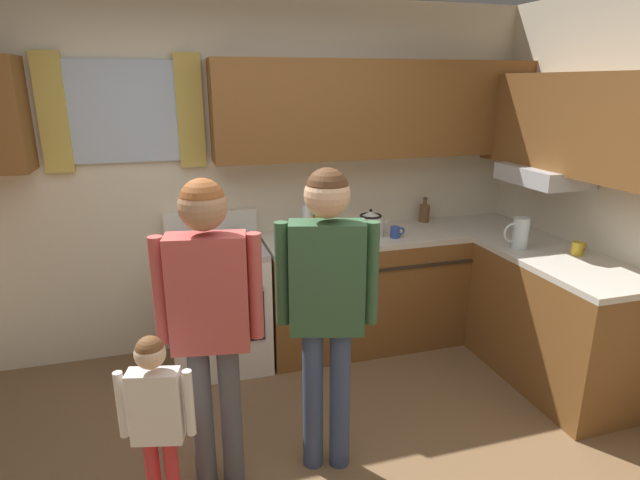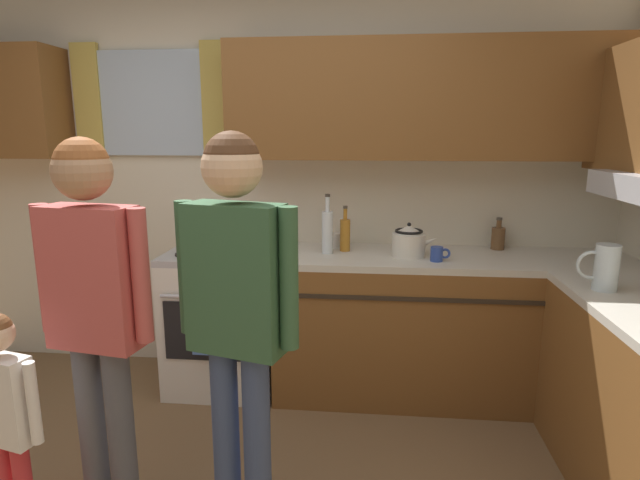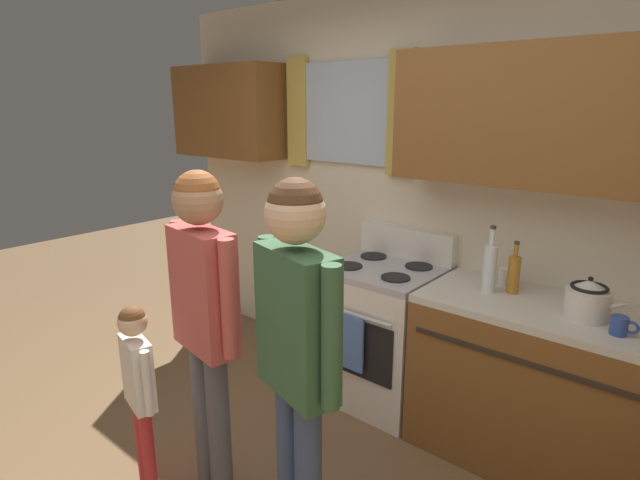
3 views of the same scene
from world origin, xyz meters
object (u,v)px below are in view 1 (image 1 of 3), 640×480
bottle_squat_brown (424,213)px  mug_mustard_yellow (578,248)px  stovetop_kettle (371,223)px  bottle_oil_amber (317,222)px  mug_ceramic_white (306,227)px  small_child (156,413)px  adult_in_plaid (327,290)px  bottle_tall_clear (306,221)px  stove_oven (219,304)px  mug_cobalt_blue (396,232)px  adult_holding_child (209,305)px  water_pitcher (519,233)px

bottle_squat_brown → mug_mustard_yellow: size_ratio=1.71×
stovetop_kettle → bottle_oil_amber: bearing=164.3°
mug_mustard_yellow → mug_ceramic_white: bearing=147.8°
mug_mustard_yellow → small_child: bearing=-167.6°
mug_ceramic_white → adult_in_plaid: 1.46m
mug_mustard_yellow → bottle_tall_clear: bearing=152.7°
stove_oven → bottle_oil_amber: 0.94m
mug_cobalt_blue → adult_holding_child: 1.84m
adult_in_plaid → small_child: size_ratio=1.65×
bottle_oil_amber → stovetop_kettle: size_ratio=1.04×
stove_oven → adult_holding_child: bearing=-96.5°
bottle_tall_clear → stovetop_kettle: size_ratio=1.34×
bottle_squat_brown → mug_cobalt_blue: (-0.42, -0.36, -0.03)m
water_pitcher → adult_in_plaid: 1.72m
small_child → bottle_tall_clear: bearing=53.5°
bottle_squat_brown → small_child: bottle_squat_brown is taller
adult_holding_child → adult_in_plaid: adult_in_plaid is taller
adult_holding_child → stovetop_kettle: bearing=43.1°
mug_ceramic_white → adult_holding_child: 1.65m
mug_mustard_yellow → stovetop_kettle: 1.43m
mug_mustard_yellow → stovetop_kettle: (-1.16, 0.82, 0.05)m
adult_holding_child → small_child: (-0.27, -0.21, -0.39)m
water_pitcher → bottle_oil_amber: bearing=150.9°
bottle_tall_clear → mug_cobalt_blue: (0.65, -0.14, -0.10)m
bottle_tall_clear → bottle_oil_amber: (0.10, 0.08, -0.03)m
bottle_oil_amber → stovetop_kettle: bearing=-15.7°
mug_mustard_yellow → small_child: small_child is taller
water_pitcher → stove_oven: bearing=162.6°
bottle_squat_brown → stovetop_kettle: 0.63m
mug_cobalt_blue → small_child: bearing=-142.7°
stove_oven → bottle_squat_brown: (1.74, 0.21, 0.51)m
mug_mustard_yellow → stovetop_kettle: stovetop_kettle is taller
stove_oven → mug_ceramic_white: bearing=12.6°
mug_ceramic_white → small_child: size_ratio=0.13×
stove_oven → stovetop_kettle: 1.27m
bottle_squat_brown → bottle_oil_amber: size_ratio=0.72×
water_pitcher → mug_ceramic_white: bearing=149.1°
stove_oven → water_pitcher: 2.19m
bottle_squat_brown → adult_in_plaid: (-1.31, -1.48, 0.05)m
adult_holding_child → mug_cobalt_blue: bearing=37.4°
mug_ceramic_white → mug_mustard_yellow: (1.62, -1.02, -0.00)m
bottle_squat_brown → water_pitcher: size_ratio=0.93×
bottle_oil_amber → small_child: size_ratio=0.29×
bottle_tall_clear → bottle_oil_amber: bearing=35.7°
bottle_tall_clear → adult_holding_child: (-0.81, -1.25, -0.02)m
stove_oven → bottle_oil_amber: bearing=5.0°
bottle_oil_amber → small_child: (-1.18, -1.53, -0.39)m
water_pitcher → adult_in_plaid: size_ratio=0.13×
bottle_oil_amber → water_pitcher: size_ratio=1.30×
stove_oven → mug_cobalt_blue: 1.41m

